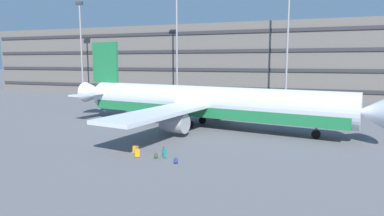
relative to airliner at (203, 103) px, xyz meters
name	(u,v)px	position (x,y,z in m)	size (l,w,h in m)	color
ground_plane	(174,124)	(-3.96, 0.31, -2.91)	(600.00, 600.00, 0.00)	#5B5B60
terminal_structure	(242,60)	(-3.96, 42.88, 5.30)	(135.44, 17.76, 16.42)	#605B56
airliner	(203,103)	(0.00, 0.00, 0.00)	(39.77, 32.32, 10.64)	silver
light_mast_far_left	(81,42)	(-38.16, 26.52, 9.47)	(1.80, 0.50, 21.39)	gray
light_mast_left	(177,36)	(-14.33, 26.52, 10.25)	(1.80, 0.50, 22.90)	gray
light_mast_center_left	(288,24)	(7.75, 26.52, 11.89)	(1.80, 0.50, 26.11)	gray
suitcase_black	(165,153)	(1.14, -13.97, -2.50)	(0.43, 0.45, 0.92)	#147266
suitcase_small	(137,153)	(-1.06, -14.62, -2.53)	(0.45, 0.41, 0.84)	orange
suitcase_navy	(136,150)	(-1.71, -13.71, -2.54)	(0.48, 0.23, 0.91)	orange
backpack_scuffed	(156,156)	(0.53, -14.42, -2.70)	(0.34, 0.30, 0.49)	#264C26
backpack_purple	(176,161)	(2.64, -15.16, -2.68)	(0.40, 0.31, 0.52)	navy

